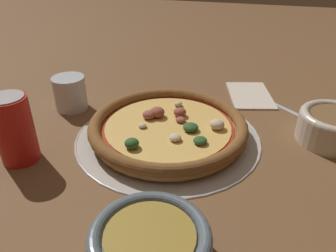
% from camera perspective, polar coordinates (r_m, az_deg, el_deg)
% --- Properties ---
extents(ground_plane, '(3.00, 3.00, 0.00)m').
position_cam_1_polar(ground_plane, '(0.66, 0.00, -1.87)').
color(ground_plane, brown).
extents(pizza_tray, '(0.37, 0.37, 0.01)m').
position_cam_1_polar(pizza_tray, '(0.66, 0.00, -1.65)').
color(pizza_tray, '#B7B2A8').
rests_on(pizza_tray, ground_plane).
extents(pizza, '(0.31, 0.31, 0.04)m').
position_cam_1_polar(pizza, '(0.65, 0.03, -0.14)').
color(pizza, tan).
rests_on(pizza, pizza_tray).
extents(bowl_near, '(0.15, 0.15, 0.05)m').
position_cam_1_polar(bowl_near, '(0.42, -3.12, -20.03)').
color(bowl_near, slate).
rests_on(bowl_near, ground_plane).
extents(bowl_far, '(0.13, 0.13, 0.06)m').
position_cam_1_polar(bowl_far, '(0.71, 26.88, 0.07)').
color(bowl_far, beige).
rests_on(bowl_far, ground_plane).
extents(drinking_cup, '(0.07, 0.07, 0.08)m').
position_cam_1_polar(drinking_cup, '(0.78, -16.68, 5.51)').
color(drinking_cup, silver).
rests_on(drinking_cup, ground_plane).
extents(napkin, '(0.17, 0.13, 0.01)m').
position_cam_1_polar(napkin, '(0.85, 14.10, 5.36)').
color(napkin, beige).
rests_on(napkin, ground_plane).
extents(fork, '(0.13, 0.14, 0.00)m').
position_cam_1_polar(fork, '(0.84, 16.86, 4.32)').
color(fork, '#B7B7BC').
rests_on(fork, ground_plane).
extents(beverage_can, '(0.07, 0.07, 0.12)m').
position_cam_1_polar(beverage_can, '(0.62, -25.19, -0.52)').
color(beverage_can, red).
rests_on(beverage_can, ground_plane).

